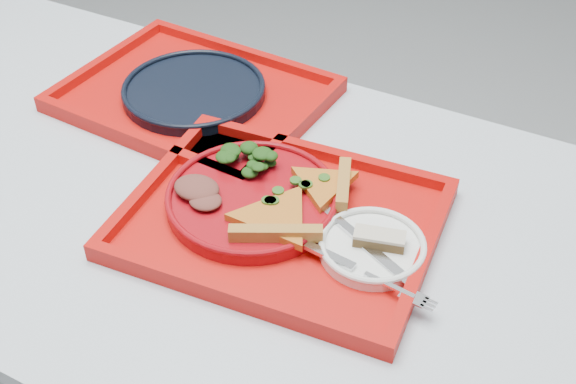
# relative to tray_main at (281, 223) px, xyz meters

# --- Properties ---
(table) EXTENTS (1.60, 0.80, 0.75)m
(table) POSITION_rel_tray_main_xyz_m (-0.23, 0.01, -0.08)
(table) COLOR #B1BAC7
(table) RESTS_ON ground
(tray_main) EXTENTS (0.48, 0.39, 0.01)m
(tray_main) POSITION_rel_tray_main_xyz_m (0.00, 0.00, 0.00)
(tray_main) COLOR #B90E09
(tray_main) RESTS_ON table
(tray_far) EXTENTS (0.47, 0.37, 0.01)m
(tray_far) POSITION_rel_tray_main_xyz_m (-0.30, 0.22, 0.00)
(tray_far) COLOR #B90E09
(tray_far) RESTS_ON table
(dinner_plate) EXTENTS (0.26, 0.26, 0.02)m
(dinner_plate) POSITION_rel_tray_main_xyz_m (-0.06, 0.01, 0.02)
(dinner_plate) COLOR maroon
(dinner_plate) RESTS_ON tray_main
(side_plate) EXTENTS (0.15, 0.15, 0.01)m
(side_plate) POSITION_rel_tray_main_xyz_m (0.14, 0.00, 0.01)
(side_plate) COLOR white
(side_plate) RESTS_ON tray_main
(navy_plate) EXTENTS (0.26, 0.26, 0.02)m
(navy_plate) POSITION_rel_tray_main_xyz_m (-0.30, 0.22, 0.01)
(navy_plate) COLOR black
(navy_plate) RESTS_ON tray_far
(pizza_slice_a) EXTENTS (0.18, 0.19, 0.02)m
(pizza_slice_a) POSITION_rel_tray_main_xyz_m (0.00, -0.02, 0.03)
(pizza_slice_a) COLOR orange
(pizza_slice_a) RESTS_ON dinner_plate
(pizza_slice_b) EXTENTS (0.15, 0.14, 0.02)m
(pizza_slice_b) POSITION_rel_tray_main_xyz_m (0.03, 0.08, 0.03)
(pizza_slice_b) COLOR orange
(pizza_slice_b) RESTS_ON dinner_plate
(salad_heap) EXTENTS (0.08, 0.07, 0.04)m
(salad_heap) POSITION_rel_tray_main_xyz_m (-0.10, 0.07, 0.04)
(salad_heap) COLOR black
(salad_heap) RESTS_ON dinner_plate
(meat_portion) EXTENTS (0.07, 0.06, 0.02)m
(meat_portion) POSITION_rel_tray_main_xyz_m (-0.13, -0.02, 0.03)
(meat_portion) COLOR brown
(meat_portion) RESTS_ON dinner_plate
(dessert_bar) EXTENTS (0.08, 0.05, 0.02)m
(dessert_bar) POSITION_rel_tray_main_xyz_m (0.15, 0.01, 0.03)
(dessert_bar) COLOR #472F17
(dessert_bar) RESTS_ON side_plate
(knife) EXTENTS (0.17, 0.09, 0.01)m
(knife) POSITION_rel_tray_main_xyz_m (0.14, -0.01, 0.02)
(knife) COLOR silver
(knife) RESTS_ON side_plate
(fork) EXTENTS (0.19, 0.04, 0.01)m
(fork) POSITION_rel_tray_main_xyz_m (0.16, -0.06, 0.02)
(fork) COLOR silver
(fork) RESTS_ON side_plate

